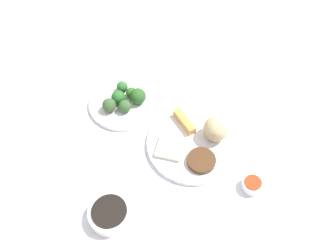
% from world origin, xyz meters
% --- Properties ---
extents(tabletop, '(2.20, 2.20, 0.02)m').
position_xyz_m(tabletop, '(0.00, 0.00, 0.01)').
color(tabletop, white).
rests_on(tabletop, ground).
extents(main_plate, '(0.27, 0.27, 0.02)m').
position_xyz_m(main_plate, '(-0.04, -0.03, 0.03)').
color(main_plate, white).
rests_on(main_plate, tabletop).
extents(rice_scoop, '(0.08, 0.08, 0.08)m').
position_xyz_m(rice_scoop, '(-0.11, -0.05, 0.07)').
color(rice_scoop, tan).
rests_on(rice_scoop, main_plate).
extents(spring_roll, '(0.07, 0.09, 0.02)m').
position_xyz_m(spring_roll, '(-0.02, -0.10, 0.05)').
color(spring_roll, '#DD9246').
rests_on(spring_roll, main_plate).
extents(crab_rangoon_wonton, '(0.09, 0.10, 0.01)m').
position_xyz_m(crab_rangoon_wonton, '(0.03, -0.01, 0.04)').
color(crab_rangoon_wonton, beige).
rests_on(crab_rangoon_wonton, main_plate).
extents(stir_fry_heap, '(0.08, 0.08, 0.02)m').
position_xyz_m(stir_fry_heap, '(-0.06, 0.04, 0.04)').
color(stir_fry_heap, '#4A2D16').
rests_on(stir_fry_heap, main_plate).
extents(broccoli_plate, '(0.23, 0.23, 0.01)m').
position_xyz_m(broccoli_plate, '(0.17, -0.20, 0.03)').
color(broccoli_plate, white).
rests_on(broccoli_plate, tabletop).
extents(broccoli_floret_0, '(0.04, 0.04, 0.04)m').
position_xyz_m(broccoli_floret_0, '(0.19, -0.19, 0.06)').
color(broccoli_floret_0, '#296628').
rests_on(broccoli_floret_0, broccoli_plate).
extents(broccoli_floret_1, '(0.05, 0.05, 0.05)m').
position_xyz_m(broccoli_floret_1, '(0.13, -0.19, 0.06)').
color(broccoli_floret_1, '#295924').
rests_on(broccoli_floret_1, broccoli_plate).
extents(broccoli_floret_2, '(0.04, 0.04, 0.04)m').
position_xyz_m(broccoli_floret_2, '(0.18, -0.24, 0.05)').
color(broccoli_floret_2, '#2F6930').
rests_on(broccoli_floret_2, broccoli_plate).
extents(broccoli_floret_3, '(0.04, 0.04, 0.04)m').
position_xyz_m(broccoli_floret_3, '(0.15, -0.22, 0.05)').
color(broccoli_floret_3, '#30681A').
rests_on(broccoli_floret_3, broccoli_plate).
extents(broccoli_floret_4, '(0.04, 0.04, 0.04)m').
position_xyz_m(broccoli_floret_4, '(0.17, -0.16, 0.05)').
color(broccoli_floret_4, '#345B2C').
rests_on(broccoli_floret_4, broccoli_plate).
extents(broccoli_floret_5, '(0.04, 0.04, 0.04)m').
position_xyz_m(broccoli_floret_5, '(0.22, -0.16, 0.06)').
color(broccoli_floret_5, '#38572C').
rests_on(broccoli_floret_5, broccoli_plate).
extents(soy_sauce_bowl, '(0.11, 0.11, 0.04)m').
position_xyz_m(soy_sauce_bowl, '(0.19, 0.19, 0.04)').
color(soy_sauce_bowl, white).
rests_on(soy_sauce_bowl, tabletop).
extents(soy_sauce_bowl_liquid, '(0.09, 0.09, 0.00)m').
position_xyz_m(soy_sauce_bowl_liquid, '(0.19, 0.19, 0.06)').
color(soy_sauce_bowl_liquid, black).
rests_on(soy_sauce_bowl_liquid, soy_sauce_bowl).
extents(sauce_ramekin_sweet_and_sour, '(0.06, 0.06, 0.03)m').
position_xyz_m(sauce_ramekin_sweet_and_sour, '(-0.19, 0.11, 0.03)').
color(sauce_ramekin_sweet_and_sour, white).
rests_on(sauce_ramekin_sweet_and_sour, tabletop).
extents(sauce_ramekin_sweet_and_sour_liquid, '(0.05, 0.05, 0.00)m').
position_xyz_m(sauce_ramekin_sweet_and_sour_liquid, '(-0.19, 0.11, 0.05)').
color(sauce_ramekin_sweet_and_sour_liquid, red).
rests_on(sauce_ramekin_sweet_and_sour_liquid, sauce_ramekin_sweet_and_sour).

